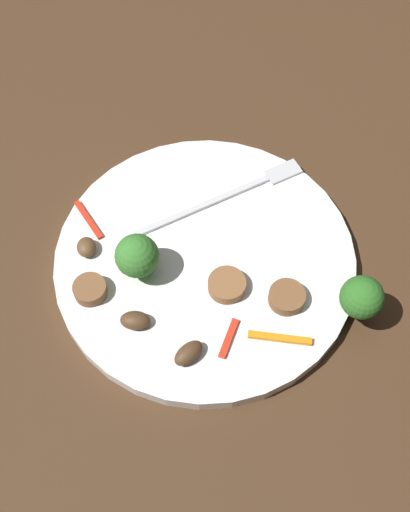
{
  "coord_description": "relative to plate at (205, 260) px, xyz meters",
  "views": [
    {
      "loc": [
        -0.1,
        -0.27,
        0.5
      ],
      "look_at": [
        0.0,
        0.0,
        0.02
      ],
      "focal_mm": 43.17,
      "sensor_mm": 36.0,
      "label": 1
    }
  ],
  "objects": [
    {
      "name": "sausage_slice_2",
      "position": [
        0.05,
        -0.07,
        0.01
      ],
      "size": [
        0.04,
        0.04,
        0.01
      ],
      "primitive_type": "cylinder",
      "rotation": [
        0.0,
        0.0,
        2.96
      ],
      "color": "brown",
      "rests_on": "plate"
    },
    {
      "name": "mushroom_0",
      "position": [
        -0.05,
        -0.09,
        0.01
      ],
      "size": [
        0.03,
        0.03,
        0.01
      ],
      "primitive_type": "ellipsoid",
      "rotation": [
        0.0,
        0.0,
        3.52
      ],
      "color": "#4C331E",
      "rests_on": "plate"
    },
    {
      "name": "pepper_strip_0",
      "position": [
        -0.09,
        0.08,
        0.01
      ],
      "size": [
        0.02,
        0.05,
        0.0
      ],
      "primitive_type": "cube",
      "rotation": [
        0.0,
        0.0,
        4.94
      ],
      "color": "red",
      "rests_on": "plate"
    },
    {
      "name": "sausage_slice_1",
      "position": [
        -0.11,
        -0.0,
        0.01
      ],
      "size": [
        0.03,
        0.03,
        0.01
      ],
      "primitive_type": "cylinder",
      "rotation": [
        0.0,
        0.0,
        3.1
      ],
      "color": "brown",
      "rests_on": "plate"
    },
    {
      "name": "ground_plane",
      "position": [
        0.0,
        0.0,
        -0.01
      ],
      "size": [
        1.4,
        1.4,
        0.0
      ],
      "primitive_type": "plane",
      "color": "#422B19"
    },
    {
      "name": "broccoli_floret_1",
      "position": [
        -0.06,
        0.01,
        0.04
      ],
      "size": [
        0.04,
        0.04,
        0.05
      ],
      "color": "#408630",
      "rests_on": "plate"
    },
    {
      "name": "mushroom_2",
      "position": [
        -0.1,
        0.04,
        0.01
      ],
      "size": [
        0.02,
        0.02,
        0.01
      ],
      "primitive_type": "ellipsoid",
      "rotation": [
        0.0,
        0.0,
        4.55
      ],
      "color": "brown",
      "rests_on": "plate"
    },
    {
      "name": "fork",
      "position": [
        0.05,
        0.06,
        0.01
      ],
      "size": [
        0.18,
        0.03,
        0.0
      ],
      "rotation": [
        0.0,
        0.0,
        0.12
      ],
      "color": "silver",
      "rests_on": "plate"
    },
    {
      "name": "mushroom_1",
      "position": [
        -0.08,
        -0.04,
        0.01
      ],
      "size": [
        0.03,
        0.03,
        0.01
      ],
      "primitive_type": "ellipsoid",
      "rotation": [
        0.0,
        0.0,
        5.86
      ],
      "color": "#4C331E",
      "rests_on": "plate"
    },
    {
      "name": "plate",
      "position": [
        0.0,
        0.0,
        0.0
      ],
      "size": [
        0.28,
        0.28,
        0.02
      ],
      "primitive_type": "cylinder",
      "color": "white",
      "rests_on": "ground_plane"
    },
    {
      "name": "sausage_slice_0",
      "position": [
        0.01,
        -0.04,
        0.01
      ],
      "size": [
        0.04,
        0.04,
        0.01
      ],
      "primitive_type": "cylinder",
      "rotation": [
        0.0,
        0.0,
        1.54
      ],
      "color": "brown",
      "rests_on": "plate"
    },
    {
      "name": "broccoli_floret_0",
      "position": [
        0.1,
        -0.1,
        0.04
      ],
      "size": [
        0.04,
        0.04,
        0.05
      ],
      "color": "#347525",
      "rests_on": "plate"
    },
    {
      "name": "pepper_strip_1",
      "position": [
        0.03,
        -0.1,
        0.01
      ],
      "size": [
        0.05,
        0.03,
        0.0
      ],
      "primitive_type": "cube",
      "rotation": [
        0.0,
        0.0,
        2.65
      ],
      "color": "orange",
      "rests_on": "plate"
    },
    {
      "name": "pepper_strip_2",
      "position": [
        -0.01,
        -0.08,
        0.01
      ],
      "size": [
        0.03,
        0.03,
        0.0
      ],
      "primitive_type": "cube",
      "rotation": [
        0.0,
        0.0,
        4.0
      ],
      "color": "red",
      "rests_on": "plate"
    }
  ]
}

